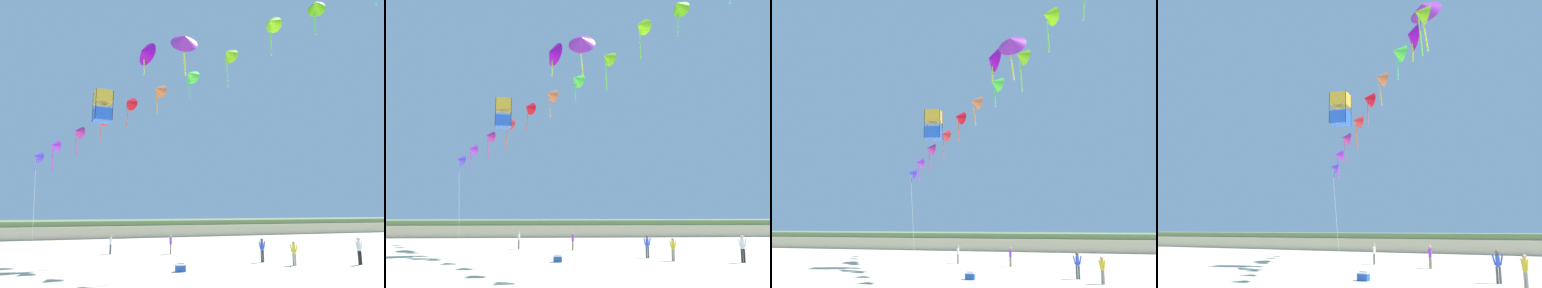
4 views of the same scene
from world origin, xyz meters
The scene contains 10 objects.
dune_ridge centered at (0.00, 39.35, 1.06)m, with size 120.00×10.39×2.12m.
person_near_left centered at (1.61, 17.21, 0.88)m, with size 0.21×0.53×1.53m.
person_mid_center centered at (-3.10, 18.66, 0.88)m, with size 0.21×0.53×1.52m.
person_far_left centered at (6.65, 11.09, 0.92)m, with size 0.56×0.22×1.60m.
person_far_right centered at (7.98, 9.25, 0.88)m, with size 0.39×0.46×1.52m.
kite_banner_string centered at (1.72, 11.52, 13.65)m, with size 24.99×28.35×19.48m.
large_kite_low_lead centered at (2.28, 15.67, 18.25)m, with size 2.65×2.16×4.55m.
large_kite_mid_trail centered at (-4.40, 15.47, 11.49)m, with size 1.51×1.51×2.41m.
large_kite_high_solo centered at (-0.35, 21.34, 19.33)m, with size 2.30×2.76×3.78m.
beach_cooler centered at (0.24, 9.22, 0.21)m, with size 0.58×0.41×0.46m.
Camera 3 is at (6.32, -15.97, 3.40)m, focal length 38.00 mm.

